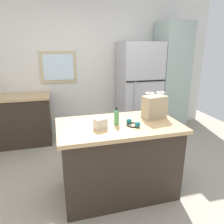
# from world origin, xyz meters

# --- Properties ---
(ground) EXTENTS (6.42, 6.42, 0.00)m
(ground) POSITION_xyz_m (0.00, 0.00, 0.00)
(ground) COLOR #9E9384
(back_wall) EXTENTS (5.35, 0.13, 2.77)m
(back_wall) POSITION_xyz_m (-0.01, 2.24, 1.39)
(back_wall) COLOR silver
(back_wall) RESTS_ON ground
(kitchen_island) EXTENTS (1.40, 0.81, 0.90)m
(kitchen_island) POSITION_xyz_m (0.04, 0.09, 0.45)
(kitchen_island) COLOR #33281E
(kitchen_island) RESTS_ON ground
(refrigerator) EXTENTS (0.78, 0.70, 1.82)m
(refrigerator) POSITION_xyz_m (0.99, 1.83, 0.91)
(refrigerator) COLOR #B7B7BC
(refrigerator) RESTS_ON ground
(tall_cabinet) EXTENTS (0.56, 0.62, 2.19)m
(tall_cabinet) POSITION_xyz_m (1.68, 1.83, 1.10)
(tall_cabinet) COLOR #9EB2A8
(tall_cabinet) RESTS_ON ground
(sink_counter) EXTENTS (1.64, 0.60, 1.09)m
(sink_counter) POSITION_xyz_m (-1.56, 1.88, 0.46)
(sink_counter) COLOR #33281E
(sink_counter) RESTS_ON ground
(shopping_bag) EXTENTS (0.31, 0.22, 0.32)m
(shopping_bag) POSITION_xyz_m (0.52, 0.18, 1.04)
(shopping_bag) COLOR tan
(shopping_bag) RESTS_ON kitchen_island
(small_box) EXTENTS (0.15, 0.13, 0.12)m
(small_box) POSITION_xyz_m (-0.19, -0.00, 0.96)
(small_box) COLOR beige
(small_box) RESTS_ON kitchen_island
(bottle) EXTENTS (0.06, 0.06, 0.21)m
(bottle) POSITION_xyz_m (0.01, 0.07, 0.99)
(bottle) COLOR #4C9956
(bottle) RESTS_ON kitchen_island
(ear_defenders) EXTENTS (0.20, 0.20, 0.06)m
(ear_defenders) POSITION_xyz_m (0.18, -0.00, 0.92)
(ear_defenders) COLOR black
(ear_defenders) RESTS_ON kitchen_island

